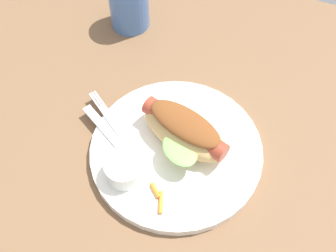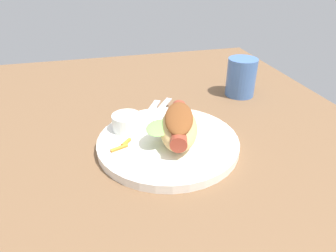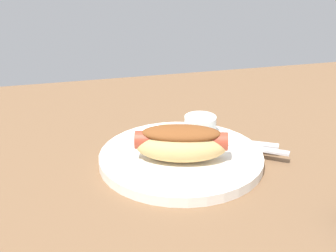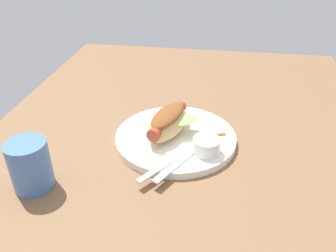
{
  "view_description": "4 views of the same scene",
  "coord_description": "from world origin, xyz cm",
  "views": [
    {
      "loc": [
        -9.83,
        29.0,
        57.35
      ],
      "look_at": [
        3.08,
        -3.17,
        4.84
      ],
      "focal_mm": 45.86,
      "sensor_mm": 36.0,
      "label": 1
    },
    {
      "loc": [
        -44.31,
        9.75,
        31.44
      ],
      "look_at": [
        -0.31,
        -1.48,
        5.24
      ],
      "focal_mm": 32.22,
      "sensor_mm": 36.0,
      "label": 2
    },
    {
      "loc": [
        -16.8,
        -65.54,
        35.21
      ],
      "look_at": [
        -0.74,
        -1.1,
        6.3
      ],
      "focal_mm": 49.8,
      "sensor_mm": 36.0,
      "label": 3
    },
    {
      "loc": [
        62.9,
        6.06,
        42.12
      ],
      "look_at": [
        2.62,
        -3.35,
        4.59
      ],
      "focal_mm": 36.64,
      "sensor_mm": 36.0,
      "label": 4
    }
  ],
  "objects": [
    {
      "name": "sauce_ramekin",
      "position": [
        6.54,
        4.98,
        3.16
      ],
      "size": [
        5.52,
        5.52,
        3.12
      ],
      "primitive_type": "cylinder",
      "color": "white",
      "rests_on": "plate"
    },
    {
      "name": "hot_dog",
      "position": [
        0.66,
        -3.64,
        4.51
      ],
      "size": [
        15.47,
        12.76,
        5.53
      ],
      "rotation": [
        0.0,
        0.0,
        6.0
      ],
      "color": "tan",
      "rests_on": "plate"
    },
    {
      "name": "ground_plane",
      "position": [
        0.0,
        0.0,
        -0.9
      ],
      "size": [
        120.0,
        90.0,
        1.8
      ],
      "primitive_type": "cube",
      "color": "brown"
    },
    {
      "name": "carrot_garnish",
      "position": [
        0.72,
        6.55,
        1.93
      ],
      "size": [
        3.28,
        4.06,
        0.7
      ],
      "color": "orange",
      "rests_on": "plate"
    },
    {
      "name": "fork",
      "position": [
        11.03,
        -1.73,
        1.8
      ],
      "size": [
        13.61,
        9.97,
        0.4
      ],
      "rotation": [
        0.0,
        0.0,
        5.68
      ],
      "color": "silver",
      "rests_on": "plate"
    },
    {
      "name": "drinking_cup",
      "position": [
        19.58,
        -25.25,
        4.69
      ],
      "size": [
        7.17,
        7.17,
        9.38
      ],
      "primitive_type": "cylinder",
      "color": "#4770B2",
      "rests_on": "ground_plane"
    },
    {
      "name": "knife",
      "position": [
        11.02,
        0.47,
        1.78
      ],
      "size": [
        13.33,
        8.26,
        0.36
      ],
      "primitive_type": "cube",
      "rotation": [
        0.0,
        0.0,
        5.78
      ],
      "color": "silver",
      "rests_on": "plate"
    },
    {
      "name": "plate",
      "position": [
        1.22,
        -1.88,
        0.8
      ],
      "size": [
        26.1,
        26.1,
        1.6
      ],
      "primitive_type": "cylinder",
      "color": "white",
      "rests_on": "ground_plane"
    }
  ]
}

